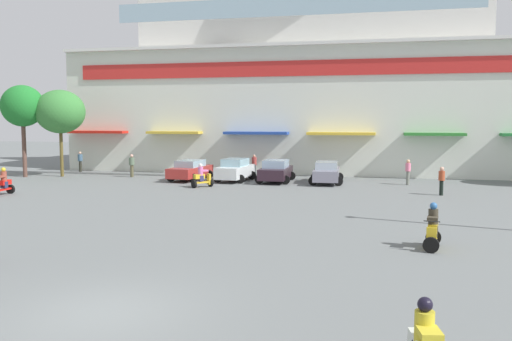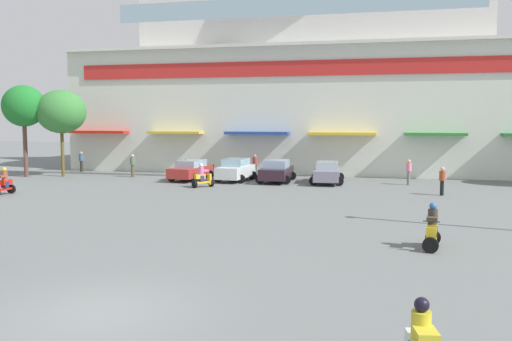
% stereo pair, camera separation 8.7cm
% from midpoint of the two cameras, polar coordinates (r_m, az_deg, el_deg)
% --- Properties ---
extents(ground_plane, '(128.00, 128.00, 0.00)m').
position_cam_midpoint_polar(ground_plane, '(24.93, -1.06, -4.57)').
color(ground_plane, slate).
extents(colonial_building, '(39.16, 18.23, 18.33)m').
position_cam_midpoint_polar(colonial_building, '(47.95, 6.08, 10.07)').
color(colonial_building, silver).
rests_on(colonial_building, ground).
extents(plaza_tree_0, '(3.23, 2.77, 6.76)m').
position_cam_midpoint_polar(plaza_tree_0, '(43.62, -23.12, 6.19)').
color(plaza_tree_0, brown).
rests_on(plaza_tree_0, ground).
extents(plaza_tree_2, '(3.71, 3.41, 6.44)m').
position_cam_midpoint_polar(plaza_tree_2, '(42.98, -19.69, 5.81)').
color(plaza_tree_2, brown).
rests_on(plaza_tree_2, ground).
extents(parked_car_0, '(2.55, 4.47, 1.41)m').
position_cam_midpoint_polar(parked_car_0, '(38.56, -6.75, 0.07)').
color(parked_car_0, '#A92E2A').
rests_on(parked_car_0, ground).
extents(parked_car_1, '(2.45, 4.11, 1.57)m').
position_cam_midpoint_polar(parked_car_1, '(37.68, -2.06, 0.08)').
color(parked_car_1, white).
rests_on(parked_car_1, ground).
extents(parked_car_2, '(2.41, 4.21, 1.50)m').
position_cam_midpoint_polar(parked_car_2, '(37.17, 2.23, -0.04)').
color(parked_car_2, '#2B1B25').
rests_on(parked_car_2, ground).
extents(parked_car_3, '(2.40, 4.34, 1.45)m').
position_cam_midpoint_polar(parked_car_3, '(36.69, 7.54, -0.19)').
color(parked_car_3, slate).
rests_on(parked_car_3, ground).
extents(scooter_rider_2, '(0.52, 1.44, 1.57)m').
position_cam_midpoint_polar(scooter_rider_2, '(34.03, -24.86, -1.26)').
color(scooter_rider_2, black).
rests_on(scooter_rider_2, ground).
extents(scooter_rider_5, '(0.71, 1.45, 1.56)m').
position_cam_midpoint_polar(scooter_rider_5, '(19.24, 18.10, -5.96)').
color(scooter_rider_5, black).
rests_on(scooter_rider_5, ground).
extents(scooter_rider_6, '(1.28, 1.35, 1.53)m').
position_cam_midpoint_polar(scooter_rider_6, '(34.43, -5.55, -0.72)').
color(scooter_rider_6, black).
rests_on(scooter_rider_6, ground).
extents(pedestrian_0, '(0.51, 0.51, 1.69)m').
position_cam_midpoint_polar(pedestrian_0, '(41.23, -12.74, 0.65)').
color(pedestrian_0, brown).
rests_on(pedestrian_0, ground).
extents(pedestrian_1, '(0.37, 0.37, 1.62)m').
position_cam_midpoint_polar(pedestrian_1, '(32.44, 19.01, -0.86)').
color(pedestrian_1, black).
rests_on(pedestrian_1, ground).
extents(pedestrian_2, '(0.38, 0.38, 1.62)m').
position_cam_midpoint_polar(pedestrian_2, '(40.95, -0.04, 0.70)').
color(pedestrian_2, black).
rests_on(pedestrian_2, ground).
extents(pedestrian_3, '(0.46, 0.46, 1.67)m').
position_cam_midpoint_polar(pedestrian_3, '(36.81, 15.78, 0.02)').
color(pedestrian_3, slate).
rests_on(pedestrian_3, ground).
extents(pedestrian_4, '(0.52, 0.52, 1.64)m').
position_cam_midpoint_polar(pedestrian_4, '(46.39, -17.79, 1.03)').
color(pedestrian_4, '#292920').
rests_on(pedestrian_4, ground).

